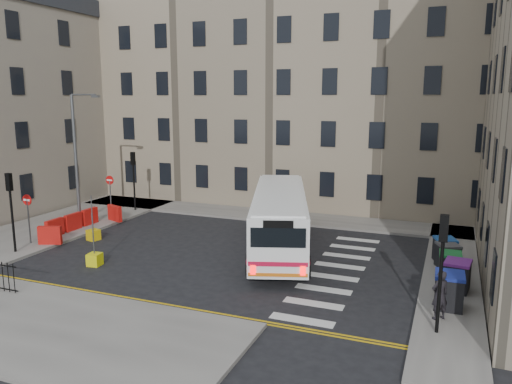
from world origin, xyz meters
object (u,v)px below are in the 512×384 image
Objects in this scene: bus at (279,217)px; wheelie_bin_a at (449,290)px; pedestrian at (440,295)px; bollard_yellow at (93,235)px; wheelie_bin_e at (445,250)px; bollard_chevron at (95,259)px; wheelie_bin_b at (457,276)px; wheelie_bin_c at (450,265)px; streetlamp at (76,157)px; wheelie_bin_d at (448,256)px.

bus is 9.80m from wheelie_bin_a.
bus reaches higher than pedestrian.
bus reaches higher than bollard_yellow.
wheelie_bin_e is 2.18× the size of bollard_chevron.
wheelie_bin_b is at bearing 9.33° from bollard_chevron.
bus is at bearing 166.20° from wheelie_bin_e.
streetlamp is at bearing 173.25° from wheelie_bin_c.
wheelie_bin_e is at bearing 8.68° from bollard_yellow.
streetlamp is at bearing 160.30° from bus.
wheelie_bin_a is 19.13m from bollard_yellow.
pedestrian is (-0.19, -5.98, 0.33)m from wheelie_bin_d.
bollard_chevron is (-7.49, -5.59, -1.50)m from bus.
wheelie_bin_b reaches higher than bollard_chevron.
pedestrian is 3.03× the size of bollard_yellow.
bollard_chevron is at bearing -177.15° from wheelie_bin_e.
pedestrian is at bearing -1.82° from bollard_chevron.
bus is at bearing 169.31° from wheelie_bin_b.
streetlamp is 13.71m from bus.
pedestrian is 19.06m from bollard_yellow.
bus is at bearing 36.71° from bollard_chevron.
wheelie_bin_e is at bearing -12.94° from bus.
bollard_chevron is (-15.83, -5.49, -0.43)m from wheelie_bin_d.
wheelie_bin_b is 1.07× the size of wheelie_bin_c.
bus is 8.41m from wheelie_bin_d.
wheelie_bin_c is (21.91, -1.88, -3.59)m from streetlamp.
bus is 10.77m from bollard_yellow.
wheelie_bin_b reaches higher than bollard_yellow.
bollard_yellow is (3.00, -2.37, -4.04)m from streetlamp.
wheelie_bin_e is 18.87m from bollard_yellow.
wheelie_bin_e is 16.93m from bollard_chevron.
wheelie_bin_b is at bearing -36.84° from bus.
pedestrian is at bearing -55.13° from bus.
wheelie_bin_a is 1.03× the size of wheelie_bin_e.
streetlamp is 5.56m from bollard_yellow.
streetlamp is at bearing 165.09° from wheelie_bin_a.
streetlamp is 9.31m from bollard_chevron.
bollard_yellow is at bearing -174.78° from wheelie_bin_b.
streetlamp is 22.77m from pedestrian.
wheelie_bin_a is 3.29m from wheelie_bin_c.
wheelie_bin_b is 0.69× the size of pedestrian.
wheelie_bin_a is 2.24× the size of bollard_chevron.
bollard_yellow is (-10.47, -2.07, -1.50)m from bus.
bus is at bearing 154.88° from wheelie_bin_d.
bollard_chevron is (2.97, -3.52, 0.00)m from bollard_yellow.
bollard_chevron is at bearing -167.72° from wheelie_bin_c.
pedestrian is (21.61, -6.39, -3.28)m from streetlamp.
wheelie_bin_d is (-0.11, 1.47, -0.01)m from wheelie_bin_c.
bus is 8.80× the size of wheelie_bin_d.
wheelie_bin_e is at bearing 22.10° from bollard_chevron.
wheelie_bin_c is at bearing -110.10° from wheelie_bin_d.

